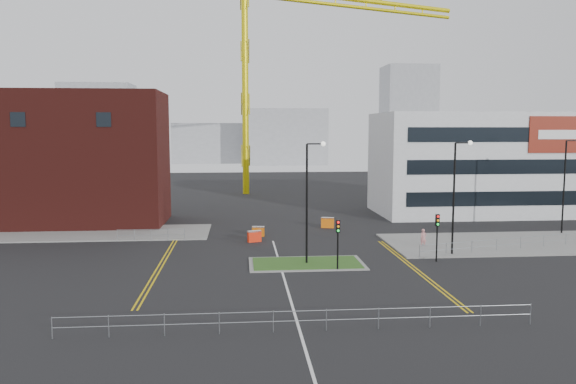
% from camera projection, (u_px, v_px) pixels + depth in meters
% --- Properties ---
extents(ground, '(200.00, 200.00, 0.00)m').
position_uv_depth(ground, '(289.00, 296.00, 33.97)').
color(ground, black).
rests_on(ground, ground).
extents(pavement_left, '(28.00, 8.00, 0.12)m').
position_uv_depth(pavement_left, '(63.00, 234.00, 54.05)').
color(pavement_left, slate).
rests_on(pavement_left, ground).
extents(pavement_right, '(24.00, 10.00, 0.12)m').
position_uv_depth(pavement_right, '(523.00, 243.00, 49.69)').
color(pavement_right, slate).
rests_on(pavement_right, ground).
extents(island_kerb, '(8.60, 4.60, 0.08)m').
position_uv_depth(island_kerb, '(307.00, 264.00, 42.05)').
color(island_kerb, slate).
rests_on(island_kerb, ground).
extents(grass_island, '(8.00, 4.00, 0.12)m').
position_uv_depth(grass_island, '(307.00, 263.00, 42.05)').
color(grass_island, '#284B19').
rests_on(grass_island, ground).
extents(brick_building, '(24.20, 10.07, 14.24)m').
position_uv_depth(brick_building, '(49.00, 160.00, 58.99)').
color(brick_building, '#4A1612').
rests_on(brick_building, ground).
extents(office_block, '(25.00, 12.20, 12.00)m').
position_uv_depth(office_block, '(482.00, 163.00, 67.17)').
color(office_block, silver).
rests_on(office_block, ground).
extents(tower_crane, '(49.78, 20.10, 35.61)m').
position_uv_depth(tower_crane, '(280.00, 36.00, 88.16)').
color(tower_crane, yellow).
rests_on(tower_crane, ground).
extents(streetlamp_island, '(1.46, 0.36, 9.18)m').
position_uv_depth(streetlamp_island, '(310.00, 192.00, 41.48)').
color(streetlamp_island, black).
rests_on(streetlamp_island, ground).
extents(streetlamp_right_near, '(1.46, 0.36, 9.18)m').
position_uv_depth(streetlamp_right_near, '(457.00, 188.00, 44.48)').
color(streetlamp_right_near, black).
rests_on(streetlamp_right_near, ground).
extents(streetlamp_right_far, '(1.46, 0.36, 9.18)m').
position_uv_depth(streetlamp_right_far, '(567.00, 178.00, 53.59)').
color(streetlamp_right_far, black).
rests_on(streetlamp_right_far, ground).
extents(traffic_light_island, '(0.28, 0.33, 3.65)m').
position_uv_depth(traffic_light_island, '(338.00, 235.00, 39.94)').
color(traffic_light_island, black).
rests_on(traffic_light_island, ground).
extents(traffic_light_right, '(0.28, 0.33, 3.65)m').
position_uv_depth(traffic_light_right, '(437.00, 228.00, 42.60)').
color(traffic_light_right, black).
rests_on(traffic_light_right, ground).
extents(railing_front, '(24.05, 0.05, 1.10)m').
position_uv_depth(railing_front, '(300.00, 316.00, 27.94)').
color(railing_front, gray).
rests_on(railing_front, ground).
extents(railing_left, '(6.05, 0.05, 1.10)m').
position_uv_depth(railing_left, '(151.00, 233.00, 50.78)').
color(railing_left, gray).
rests_on(railing_left, ground).
extents(railing_right, '(19.05, 5.05, 1.10)m').
position_uv_depth(railing_right, '(521.00, 241.00, 47.01)').
color(railing_right, gray).
rests_on(railing_right, ground).
extents(centre_line, '(0.15, 30.00, 0.01)m').
position_uv_depth(centre_line, '(287.00, 287.00, 35.95)').
color(centre_line, silver).
rests_on(centre_line, ground).
extents(yellow_left_a, '(0.12, 24.00, 0.01)m').
position_uv_depth(yellow_left_a, '(162.00, 261.00, 43.11)').
color(yellow_left_a, gold).
rests_on(yellow_left_a, ground).
extents(yellow_left_b, '(0.12, 24.00, 0.01)m').
position_uv_depth(yellow_left_b, '(165.00, 261.00, 43.13)').
color(yellow_left_b, gold).
rests_on(yellow_left_b, ground).
extents(yellow_right_a, '(0.12, 20.00, 0.01)m').
position_uv_depth(yellow_right_a, '(412.00, 268.00, 40.71)').
color(yellow_right_a, gold).
rests_on(yellow_right_a, ground).
extents(yellow_right_b, '(0.12, 20.00, 0.01)m').
position_uv_depth(yellow_right_b, '(416.00, 268.00, 40.74)').
color(yellow_right_b, gold).
rests_on(yellow_right_b, ground).
extents(skyline_a, '(18.00, 12.00, 22.00)m').
position_uv_depth(skyline_a, '(99.00, 126.00, 148.19)').
color(skyline_a, gray).
rests_on(skyline_a, ground).
extents(skyline_b, '(24.00, 12.00, 16.00)m').
position_uv_depth(skyline_b, '(284.00, 137.00, 162.66)').
color(skyline_b, gray).
rests_on(skyline_b, ground).
extents(skyline_c, '(14.00, 12.00, 28.00)m').
position_uv_depth(skyline_c, '(408.00, 116.00, 160.02)').
color(skyline_c, gray).
rests_on(skyline_c, ground).
extents(skyline_d, '(30.00, 12.00, 12.00)m').
position_uv_depth(skyline_d, '(223.00, 143.00, 171.26)').
color(skyline_d, gray).
rests_on(skyline_d, ground).
extents(pedestrian, '(0.60, 0.43, 1.56)m').
position_uv_depth(pedestrian, '(423.00, 238.00, 48.19)').
color(pedestrian, tan).
rests_on(pedestrian, ground).
extents(barrier_left, '(1.28, 0.77, 1.02)m').
position_uv_depth(barrier_left, '(254.00, 236.00, 50.32)').
color(barrier_left, red).
rests_on(barrier_left, ground).
extents(barrier_mid, '(1.19, 0.59, 0.96)m').
position_uv_depth(barrier_mid, '(258.00, 231.00, 52.95)').
color(barrier_mid, '#D15E0B').
rests_on(barrier_mid, ground).
extents(barrier_right, '(1.35, 0.79, 1.08)m').
position_uv_depth(barrier_right, '(328.00, 222.00, 57.55)').
color(barrier_right, orange).
rests_on(barrier_right, ground).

